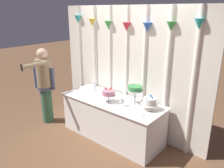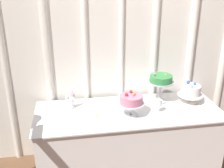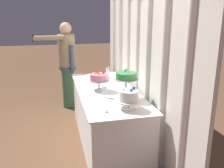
% 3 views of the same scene
% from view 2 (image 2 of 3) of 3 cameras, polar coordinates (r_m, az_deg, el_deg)
% --- Properties ---
extents(draped_curtain, '(3.32, 0.16, 2.44)m').
position_cam_2_polar(draped_curtain, '(3.19, 2.46, 6.34)').
color(draped_curtain, white).
rests_on(draped_curtain, ground_plane).
extents(cake_table, '(2.01, 0.78, 0.77)m').
position_cam_2_polar(cake_table, '(3.15, 3.35, -11.77)').
color(cake_table, white).
rests_on(cake_table, ground_plane).
extents(cake_display_leftmost, '(0.28, 0.28, 0.26)m').
position_cam_2_polar(cake_display_leftmost, '(2.80, 3.95, -3.44)').
color(cake_display_leftmost, silver).
rests_on(cake_display_leftmost, cake_table).
extents(cake_display_center, '(0.29, 0.29, 0.36)m').
position_cam_2_polar(cake_display_center, '(3.10, 10.21, 0.73)').
color(cake_display_center, '#B2B2B7').
rests_on(cake_display_center, cake_table).
extents(cake_display_rightmost, '(0.28, 0.28, 0.25)m').
position_cam_2_polar(cake_display_rightmost, '(3.21, 16.21, -1.46)').
color(cake_display_rightmost, silver).
rests_on(cake_display_rightmost, cake_table).
extents(wine_glass, '(0.06, 0.06, 0.15)m').
position_cam_2_polar(wine_glass, '(2.92, 9.86, -4.05)').
color(wine_glass, silver).
rests_on(wine_glass, cake_table).
extents(flower_vase, '(0.11, 0.07, 0.20)m').
position_cam_2_polar(flower_vase, '(3.00, -8.58, -3.62)').
color(flower_vase, silver).
rests_on(flower_vase, cake_table).
extents(tealight_far_left, '(0.04, 0.04, 0.04)m').
position_cam_2_polar(tealight_far_left, '(2.84, -3.31, -6.59)').
color(tealight_far_left, beige).
rests_on(tealight_far_left, cake_table).
extents(tealight_near_left, '(0.04, 0.04, 0.03)m').
position_cam_2_polar(tealight_near_left, '(3.08, 18.86, -5.48)').
color(tealight_near_left, beige).
rests_on(tealight_near_left, cake_table).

